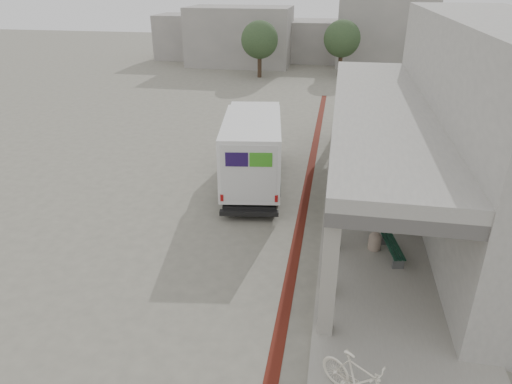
% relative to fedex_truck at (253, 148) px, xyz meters
% --- Properties ---
extents(ground, '(120.00, 120.00, 0.00)m').
position_rel_fedex_truck_xyz_m(ground, '(1.38, -5.31, -1.63)').
color(ground, '#6A675B').
rests_on(ground, ground).
extents(bike_lane_stripe, '(0.35, 40.00, 0.01)m').
position_rel_fedex_truck_xyz_m(bike_lane_stripe, '(2.38, -3.31, -1.62)').
color(bike_lane_stripe, '#501810').
rests_on(bike_lane_stripe, ground).
extents(sidewalk, '(4.40, 28.00, 0.12)m').
position_rel_fedex_truck_xyz_m(sidewalk, '(5.38, -5.31, -1.57)').
color(sidewalk, gray).
rests_on(sidewalk, ground).
extents(transit_building, '(7.60, 17.00, 7.00)m').
position_rel_fedex_truck_xyz_m(transit_building, '(8.21, -0.81, 1.77)').
color(transit_building, gray).
rests_on(transit_building, ground).
extents(distant_backdrop, '(28.00, 10.00, 6.50)m').
position_rel_fedex_truck_xyz_m(distant_backdrop, '(-1.46, 30.58, 1.08)').
color(distant_backdrop, gray).
rests_on(distant_backdrop, ground).
extents(tree_left, '(3.20, 3.20, 4.80)m').
position_rel_fedex_truck_xyz_m(tree_left, '(-3.62, 22.69, 1.55)').
color(tree_left, '#38281C').
rests_on(tree_left, ground).
extents(tree_mid, '(3.20, 3.20, 4.80)m').
position_rel_fedex_truck_xyz_m(tree_mid, '(3.38, 24.69, 1.55)').
color(tree_mid, '#38281C').
rests_on(tree_mid, ground).
extents(tree_right, '(3.20, 3.20, 4.80)m').
position_rel_fedex_truck_xyz_m(tree_right, '(11.38, 23.69, 1.55)').
color(tree_right, '#38281C').
rests_on(tree_right, ground).
extents(fedex_truck, '(3.18, 7.40, 3.06)m').
position_rel_fedex_truck_xyz_m(fedex_truck, '(0.00, 0.00, 0.00)').
color(fedex_truck, black).
rests_on(fedex_truck, ground).
extents(bench, '(0.65, 1.69, 0.39)m').
position_rel_fedex_truck_xyz_m(bench, '(5.44, -5.04, -1.23)').
color(bench, slate).
rests_on(bench, sidewalk).
extents(bollard_near, '(0.41, 0.41, 0.61)m').
position_rel_fedex_truck_xyz_m(bollard_near, '(4.91, -4.71, -1.20)').
color(bollard_near, gray).
rests_on(bollard_near, sidewalk).
extents(bollard_far, '(0.40, 0.40, 0.60)m').
position_rel_fedex_truck_xyz_m(bollard_far, '(3.48, -7.23, -1.21)').
color(bollard_far, gray).
rests_on(bollard_far, sidewalk).
extents(utility_cabinet, '(0.54, 0.67, 1.03)m').
position_rel_fedex_truck_xyz_m(utility_cabinet, '(5.68, -2.91, -0.99)').
color(utility_cabinet, slate).
rests_on(utility_cabinet, sidewalk).
extents(bicycle_cream, '(1.83, 1.55, 1.13)m').
position_rel_fedex_truck_xyz_m(bicycle_cream, '(4.23, -10.81, -0.94)').
color(bicycle_cream, silver).
rests_on(bicycle_cream, sidewalk).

